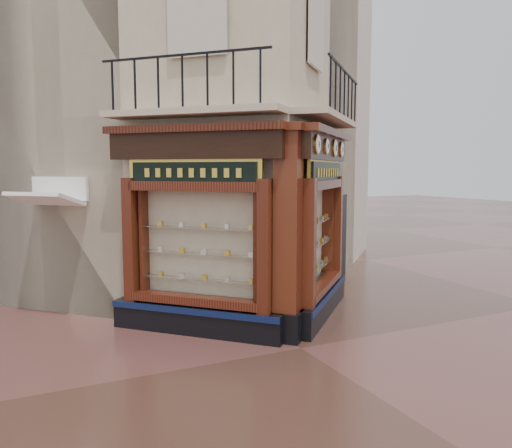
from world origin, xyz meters
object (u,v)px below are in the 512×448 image
signboard_left (193,173)px  signboard_right (326,172)px  clock_a (317,144)px  clock_c (335,148)px  awning (50,320)px  clock_b (326,146)px  corner_pilaster (288,236)px  clock_d (341,150)px

signboard_left → signboard_right: signboard_right is taller
clock_a → clock_c: 1.71m
awning → signboard_right: size_ratio=0.68×
awning → signboard_left: signboard_left is taller
clock_b → clock_c: clock_c is taller
corner_pilaster → awning: (-3.93, 3.22, -1.95)m
clock_a → signboard_right: (0.87, 1.02, -0.52)m
clock_c → signboard_left: 3.31m
clock_c → clock_d: clock_c is taller
clock_d → signboard_right: (-0.93, -0.77, -0.52)m
clock_b → signboard_right: 0.73m
corner_pilaster → awning: size_ratio=2.81×
corner_pilaster → clock_c: (1.80, 1.20, 1.67)m
awning → signboard_right: 6.60m
clock_a → clock_d: clock_a is taller
clock_a → awning: bearing=99.5°
awning → clock_b: bearing=-162.3°
clock_b → clock_d: 1.70m
signboard_left → clock_a: bearing=-161.4°
corner_pilaster → awning: corner_pilaster is taller
signboard_left → clock_b: bearing=-144.3°
corner_pilaster → signboard_right: bearing=-10.2°
clock_a → clock_b: (0.59, 0.59, -0.00)m
clock_b → signboard_left: 2.73m
clock_a → awning: clock_a is taller
clock_c → awning: clock_c is taller
signboard_left → signboard_right: size_ratio=0.94×
corner_pilaster → clock_b: size_ratio=12.48×
clock_a → signboard_left: bearing=108.6°
awning → clock_d: bearing=-147.8°
clock_c → clock_d: 0.83m
clock_a → clock_b: clock_a is taller
clock_a → clock_c: clock_c is taller
signboard_right → corner_pilaster: bearing=169.8°
corner_pilaster → clock_b: corner_pilaster is taller
clock_c → signboard_left: clock_c is taller
clock_c → clock_d: (0.58, 0.58, 0.00)m
clock_c → signboard_right: size_ratio=0.18×
clock_d → clock_c: bearing=180.0°
awning → signboard_right: signboard_right is taller
clock_d → signboard_left: size_ratio=0.18×
clock_b → clock_a: bearing=-180.0°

